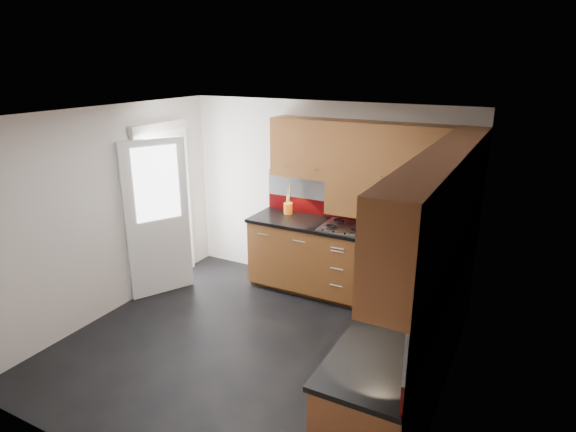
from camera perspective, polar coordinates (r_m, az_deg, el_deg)
The scene contains 14 objects.
room at distance 4.59m, azimuth -4.74°, elevation 0.58°, with size 4.00×3.80×2.64m.
base_cabinets at distance 5.19m, azimuth 10.13°, elevation -10.21°, with size 2.70×3.20×0.95m.
countertop at distance 4.97m, azimuth 10.24°, elevation -5.35°, with size 2.72×3.22×0.04m.
backsplash at distance 5.02m, azimuth 13.63°, elevation -1.81°, with size 2.70×3.20×0.54m.
upper_cabinets at distance 4.72m, azimuth 13.18°, elevation 4.93°, with size 2.50×3.20×0.72m.
extractor_hood at distance 5.87m, azimuth 7.65°, elevation 2.16°, with size 0.60×0.33×0.40m, color brown.
glass_cabinet at distance 4.89m, azimuth 19.53°, elevation 5.15°, with size 0.32×0.80×0.66m.
back_door at distance 6.34m, azimuth -14.67°, elevation 0.59°, with size 0.42×1.19×2.04m.
gas_hob at distance 5.82m, azimuth 6.95°, elevation -1.31°, with size 0.60×0.53×0.05m.
utensil_pot at distance 6.30m, azimuth 0.03°, elevation 1.10°, with size 0.12×0.12×0.42m.
toaster at distance 5.66m, azimuth 18.64°, elevation -1.95°, with size 0.28×0.22×0.18m.
food_processor at distance 4.98m, azimuth 17.07°, elevation -3.68°, with size 0.20×0.20×0.34m.
paper_towel at distance 4.52m, azimuth 16.86°, elevation -6.46°, with size 0.11×0.11×0.23m, color white.
orange_cloth at distance 5.19m, azimuth 17.66°, elevation -4.62°, with size 0.15×0.13×0.02m, color orange.
Camera 1 is at (2.37, -3.68, 2.87)m, focal length 30.00 mm.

